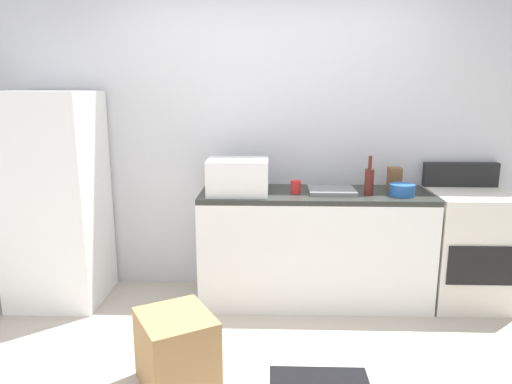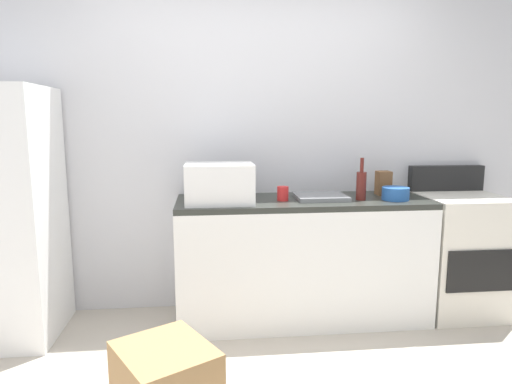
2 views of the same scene
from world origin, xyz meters
name	(u,v)px [view 2 (image 2 of 2)]	position (x,y,z in m)	size (l,w,h in m)	color
wall_back	(256,141)	(0.00, 1.55, 1.30)	(5.00, 0.10, 2.60)	silver
kitchen_counter	(302,259)	(0.30, 1.20, 0.45)	(1.80, 0.60, 0.90)	white
refrigerator	(0,215)	(-1.75, 1.15, 0.84)	(0.68, 0.66, 1.68)	white
stove_oven	(459,252)	(1.52, 1.21, 0.47)	(0.60, 0.61, 1.10)	silver
microwave	(219,183)	(-0.30, 1.11, 1.04)	(0.46, 0.34, 0.27)	white
sink_basin	(321,197)	(0.43, 1.19, 0.92)	(0.36, 0.32, 0.03)	slate
wine_bottle	(361,185)	(0.70, 1.12, 1.01)	(0.07, 0.07, 0.30)	#591E19
coffee_mug	(283,194)	(0.15, 1.15, 0.95)	(0.08, 0.08, 0.10)	red
knife_block	(383,183)	(0.94, 1.31, 0.99)	(0.10, 0.10, 0.18)	brown
mixing_bowl	(396,194)	(0.95, 1.10, 0.95)	(0.19, 0.19, 0.09)	#2659A5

